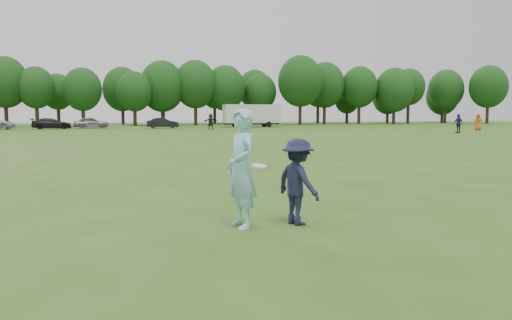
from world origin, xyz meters
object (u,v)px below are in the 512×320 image
at_px(thrower, 241,169).
at_px(player_far_d, 211,122).
at_px(defender, 298,182).
at_px(player_far_b, 458,124).
at_px(car_d, 51,124).
at_px(field_cone, 352,131).
at_px(car_f, 163,123).
at_px(player_far_c, 478,122).
at_px(car_e, 91,123).
at_px(cargo_trailer, 252,115).

bearing_deg(thrower, player_far_d, 158.15).
distance_m(thrower, player_far_d, 51.85).
bearing_deg(defender, player_far_d, -28.76).
distance_m(thrower, player_far_b, 46.06).
bearing_deg(car_d, player_far_b, -125.24).
height_order(thrower, player_far_b, thrower).
relative_size(player_far_b, field_cone, 6.39).
distance_m(thrower, field_cone, 43.24).
xyz_separation_m(player_far_d, car_f, (-5.21, 6.86, -0.27)).
bearing_deg(car_d, thrower, -174.55).
height_order(thrower, field_cone, thrower).
distance_m(player_far_c, player_far_d, 31.06).
distance_m(thrower, defender, 1.09).
height_order(thrower, car_f, thrower).
height_order(player_far_b, car_e, player_far_b).
distance_m(player_far_b, car_f, 36.08).
distance_m(player_far_d, car_d, 20.34).
bearing_deg(player_far_b, car_d, -127.50).
bearing_deg(player_far_c, player_far_b, 88.47).
height_order(car_e, cargo_trailer, cargo_trailer).
bearing_deg(car_d, defender, -173.56).
xyz_separation_m(defender, car_d, (-12.09, 58.60, -0.10)).
relative_size(car_e, cargo_trailer, 0.49).
bearing_deg(player_far_b, thrower, -48.49).
relative_size(defender, car_d, 0.33).
distance_m(player_far_b, car_d, 47.65).
relative_size(car_f, field_cone, 13.99).
distance_m(car_d, car_f, 13.76).
xyz_separation_m(defender, player_far_b, (29.17, 34.76, 0.17)).
relative_size(defender, player_far_b, 0.82).
height_order(player_far_b, player_far_d, player_far_d).
relative_size(player_far_d, car_f, 0.46).
xyz_separation_m(player_far_b, player_far_c, (6.80, 5.61, 0.01)).
height_order(thrower, car_e, thrower).
relative_size(defender, car_e, 0.36).
bearing_deg(car_f, car_e, 81.40).
relative_size(player_far_c, cargo_trailer, 0.22).
relative_size(player_far_c, car_d, 0.41).
bearing_deg(car_e, player_far_b, -129.49).
relative_size(thrower, field_cone, 7.01).
relative_size(car_d, field_cone, 15.78).
height_order(player_far_c, car_d, player_far_c).
height_order(car_e, field_cone, car_e).
bearing_deg(cargo_trailer, player_far_d, -128.01).
relative_size(player_far_c, car_f, 0.46).
xyz_separation_m(player_far_c, cargo_trailer, (-21.60, 20.45, 0.81)).
height_order(defender, car_e, defender).
height_order(defender, player_far_b, player_far_b).
height_order(thrower, cargo_trailer, cargo_trailer).
height_order(player_far_d, car_f, player_far_d).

